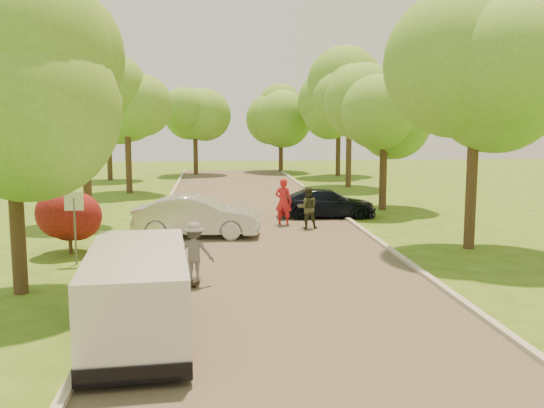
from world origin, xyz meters
name	(u,v)px	position (x,y,z in m)	size (l,w,h in m)	color
ground	(285,297)	(0.00, 0.00, 0.00)	(100.00, 100.00, 0.00)	#3C5E16
road	(260,235)	(0.00, 8.00, 0.01)	(8.00, 60.00, 0.01)	#4C4438
curb_left	(149,236)	(-4.05, 8.00, 0.06)	(0.18, 60.00, 0.12)	#B2AD9E
curb_right	(366,232)	(4.05, 8.00, 0.06)	(0.18, 60.00, 0.12)	#B2AD9E
street_sign	(74,212)	(-5.80, 4.00, 1.56)	(0.55, 0.06, 2.17)	#59595E
red_shrub	(69,220)	(-6.30, 5.50, 1.10)	(1.70, 1.70, 1.95)	#382619
tree_l_mida	(18,82)	(-6.30, 1.00, 5.17)	(4.71, 4.60, 7.39)	#382619
tree_l_midb	(89,113)	(-6.81, 12.00, 4.59)	(4.30, 4.20, 6.62)	#382619
tree_l_far	(130,99)	(-6.39, 22.00, 5.47)	(4.92, 4.80, 7.79)	#382619
tree_r_mida	(483,81)	(7.02, 5.00, 5.54)	(5.13, 5.00, 7.95)	#382619
tree_r_midb	(389,107)	(6.60, 14.00, 4.88)	(4.51, 4.40, 7.01)	#382619
tree_r_far	(353,95)	(7.23, 24.00, 5.83)	(5.33, 5.20, 8.34)	#382619
tree_bg_a	(111,105)	(-8.78, 30.00, 5.31)	(5.12, 5.00, 7.72)	#382619
tree_bg_b	(342,104)	(8.22, 32.00, 5.54)	(5.12, 5.00, 7.95)	#382619
tree_bg_c	(198,111)	(-2.79, 34.00, 5.02)	(4.92, 4.80, 7.33)	#382619
tree_bg_d	(284,107)	(4.22, 36.00, 5.31)	(5.12, 5.00, 7.72)	#382619
minivan	(138,293)	(-3.20, -2.55, 0.93)	(2.24, 4.89, 1.77)	silver
silver_sedan	(197,216)	(-2.30, 8.01, 0.76)	(1.61, 4.61, 1.52)	silver
dark_sedan	(327,203)	(3.30, 11.98, 0.63)	(1.76, 4.34, 1.26)	black
longboard	(195,282)	(-2.22, 1.33, 0.09)	(0.30, 0.82, 0.09)	black
skateboarder	(194,252)	(-2.22, 1.33, 0.88)	(1.01, 0.58, 1.56)	slate
person_striped	(283,202)	(1.16, 10.18, 0.96)	(0.70, 0.46, 1.93)	red
person_olive	(307,208)	(2.00, 9.25, 0.84)	(0.81, 0.63, 1.68)	#343721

